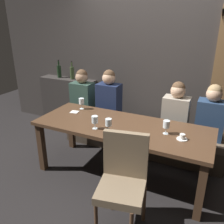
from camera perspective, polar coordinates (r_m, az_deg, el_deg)
name	(u,v)px	position (r m, az deg, el deg)	size (l,w,h in m)	color
ground	(121,174)	(3.33, 2.15, -14.80)	(9.00, 9.00, 0.00)	black
back_wall_tiled	(154,52)	(3.87, 9.99, 14.16)	(6.00, 0.12, 3.00)	#383330
back_counter	(69,103)	(4.62, -10.27, 2.23)	(1.10, 0.28, 0.95)	#2F2B29
dining_table	(122,131)	(2.99, 2.32, -4.68)	(2.20, 0.84, 0.74)	#412B1C
banquette_bench	(139,138)	(3.77, 6.51, -6.21)	(2.50, 0.44, 0.45)	#40352A
chair_near_side	(123,176)	(2.36, 2.69, -15.27)	(0.52, 0.52, 0.98)	#4C3321
diner_redhead	(82,94)	(3.96, -7.16, 4.34)	(0.36, 0.24, 0.78)	#2D473D
diner_bearded	(109,97)	(3.70, -0.76, 3.61)	(0.36, 0.24, 0.82)	#192342
diner_far_end	(176,109)	(3.42, 15.21, 0.67)	(0.36, 0.24, 0.74)	#9E9384
diner_near_end	(211,114)	(3.40, 22.79, -0.37)	(0.36, 0.24, 0.75)	navy
wine_bottle_dark_red	(59,71)	(4.58, -12.64, 9.62)	(0.08, 0.08, 0.33)	black
wine_bottle_pale_label	(72,73)	(4.41, -9.60, 9.37)	(0.08, 0.08, 0.33)	#384728
wine_glass_end_left	(166,125)	(2.76, 12.99, -3.03)	(0.08, 0.08, 0.16)	silver
wine_glass_far_left	(109,123)	(2.74, -0.84, -2.58)	(0.08, 0.08, 0.16)	silver
wine_glass_end_right	(81,102)	(3.47, -7.38, 2.49)	(0.08, 0.08, 0.16)	silver
wine_glass_far_right	(95,120)	(2.82, -4.19, -1.89)	(0.08, 0.08, 0.16)	silver
espresso_cup	(182,137)	(2.71, 16.59, -5.87)	(0.12, 0.12, 0.06)	white
folded_napkin	(75,112)	(3.40, -9.04, 0.00)	(0.11, 0.10, 0.01)	silver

